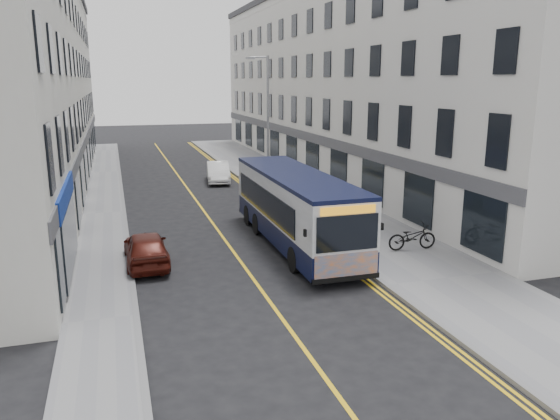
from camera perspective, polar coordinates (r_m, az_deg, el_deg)
ground at (r=18.12m, az=-2.10°, el=-8.17°), size 140.00×140.00×0.00m
pavement_east at (r=30.91m, az=3.36°, el=1.06°), size 4.50×64.00×0.12m
pavement_west at (r=29.06m, az=-17.94°, el=-0.38°), size 2.00×64.00×0.12m
kerb_east at (r=30.21m, az=-0.65°, el=0.80°), size 0.18×64.00×0.13m
kerb_west at (r=29.05m, az=-15.97°, el=-0.24°), size 0.18×64.00×0.13m
road_centre_line at (r=29.38m, az=-8.16°, el=0.18°), size 0.12×64.00×0.01m
road_dbl_yellow_inner at (r=30.10m, az=-1.47°, el=0.63°), size 0.10×64.00×0.01m
road_dbl_yellow_outer at (r=30.16m, az=-1.11°, el=0.66°), size 0.10×64.00×0.01m
terrace_east at (r=40.50m, az=6.11°, el=13.11°), size 6.00×46.00×13.00m
terrace_west at (r=37.59m, az=-24.77°, el=11.97°), size 6.00×46.00×13.00m
streetlamp at (r=31.53m, az=-1.41°, el=9.27°), size 1.32×0.18×8.00m
city_bus at (r=22.24m, az=1.62°, el=0.38°), size 2.43×10.39×3.02m
bicycle at (r=22.16m, az=13.64°, el=-2.75°), size 2.02×0.84×1.04m
pedestrian_near at (r=29.89m, az=1.66°, el=2.68°), size 0.81×0.64×1.96m
pedestrian_far at (r=31.10m, az=1.54°, el=3.05°), size 1.16×1.11×1.90m
car_white at (r=36.80m, az=-6.48°, el=3.96°), size 1.96×4.22×1.34m
car_maroon at (r=20.68m, az=-13.81°, el=-3.90°), size 1.57×3.81×1.29m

